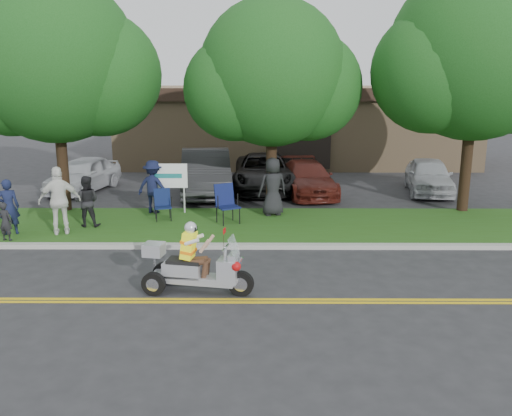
{
  "coord_description": "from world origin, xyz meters",
  "views": [
    {
      "loc": [
        0.09,
        -10.92,
        4.52
      ],
      "look_at": [
        0.01,
        2.0,
        1.38
      ],
      "focal_mm": 38.0,
      "sensor_mm": 36.0,
      "label": 1
    }
  ],
  "objects_px": {
    "trike_scooter": "(193,268)",
    "parked_car_mid": "(264,172)",
    "spectator_adult_right": "(60,201)",
    "parked_car_far_right": "(429,176)",
    "lawn_chair_b": "(226,201)",
    "parked_car_left": "(206,172)",
    "parked_car_right": "(307,178)",
    "spectator_adult_mid": "(87,201)",
    "spectator_adult_left": "(8,207)",
    "lawn_chair_a": "(163,202)",
    "parked_car_far_left": "(83,174)"
  },
  "relations": [
    {
      "from": "spectator_adult_left",
      "to": "parked_car_left",
      "type": "relative_size",
      "value": 0.31
    },
    {
      "from": "spectator_adult_right",
      "to": "parked_car_far_left",
      "type": "xyz_separation_m",
      "value": [
        -1.39,
        6.43,
        -0.39
      ]
    },
    {
      "from": "spectator_adult_left",
      "to": "parked_car_left",
      "type": "height_order",
      "value": "parked_car_left"
    },
    {
      "from": "spectator_adult_right",
      "to": "parked_car_far_right",
      "type": "xyz_separation_m",
      "value": [
        12.42,
        6.21,
        -0.39
      ]
    },
    {
      "from": "parked_car_mid",
      "to": "parked_car_right",
      "type": "xyz_separation_m",
      "value": [
        1.69,
        -0.85,
        -0.09
      ]
    },
    {
      "from": "lawn_chair_b",
      "to": "parked_car_far_right",
      "type": "distance_m",
      "value": 9.18
    },
    {
      "from": "parked_car_left",
      "to": "parked_car_far_right",
      "type": "relative_size",
      "value": 1.3
    },
    {
      "from": "parked_car_mid",
      "to": "lawn_chair_a",
      "type": "bearing_deg",
      "value": -122.32
    },
    {
      "from": "spectator_adult_mid",
      "to": "parked_car_right",
      "type": "height_order",
      "value": "spectator_adult_mid"
    },
    {
      "from": "parked_car_left",
      "to": "parked_car_far_right",
      "type": "bearing_deg",
      "value": -4.3
    },
    {
      "from": "lawn_chair_b",
      "to": "spectator_adult_mid",
      "type": "bearing_deg",
      "value": 159.13
    },
    {
      "from": "lawn_chair_b",
      "to": "parked_car_right",
      "type": "xyz_separation_m",
      "value": [
        2.91,
        4.61,
        -0.14
      ]
    },
    {
      "from": "trike_scooter",
      "to": "lawn_chair_a",
      "type": "bearing_deg",
      "value": 116.75
    },
    {
      "from": "parked_car_left",
      "to": "spectator_adult_mid",
      "type": "bearing_deg",
      "value": -127.31
    },
    {
      "from": "lawn_chair_a",
      "to": "lawn_chair_b",
      "type": "xyz_separation_m",
      "value": [
        2.03,
        -0.35,
        0.13
      ]
    },
    {
      "from": "spectator_adult_left",
      "to": "parked_car_far_left",
      "type": "bearing_deg",
      "value": -110.06
    },
    {
      "from": "trike_scooter",
      "to": "lawn_chair_a",
      "type": "height_order",
      "value": "trike_scooter"
    },
    {
      "from": "trike_scooter",
      "to": "parked_car_mid",
      "type": "distance_m",
      "value": 10.98
    },
    {
      "from": "trike_scooter",
      "to": "spectator_adult_right",
      "type": "bearing_deg",
      "value": 147.03
    },
    {
      "from": "lawn_chair_a",
      "to": "parked_car_far_right",
      "type": "relative_size",
      "value": 0.24
    },
    {
      "from": "lawn_chair_b",
      "to": "parked_car_far_left",
      "type": "height_order",
      "value": "parked_car_far_left"
    },
    {
      "from": "lawn_chair_a",
      "to": "parked_car_right",
      "type": "xyz_separation_m",
      "value": [
        4.94,
        4.26,
        -0.01
      ]
    },
    {
      "from": "lawn_chair_a",
      "to": "parked_car_right",
      "type": "distance_m",
      "value": 6.52
    },
    {
      "from": "parked_car_right",
      "to": "spectator_adult_mid",
      "type": "bearing_deg",
      "value": -151.96
    },
    {
      "from": "lawn_chair_a",
      "to": "lawn_chair_b",
      "type": "height_order",
      "value": "lawn_chair_b"
    },
    {
      "from": "lawn_chair_b",
      "to": "parked_car_left",
      "type": "height_order",
      "value": "parked_car_left"
    },
    {
      "from": "parked_car_left",
      "to": "parked_car_mid",
      "type": "bearing_deg",
      "value": 13.97
    },
    {
      "from": "parked_car_left",
      "to": "parked_car_right",
      "type": "distance_m",
      "value": 3.98
    },
    {
      "from": "spectator_adult_left",
      "to": "spectator_adult_mid",
      "type": "height_order",
      "value": "spectator_adult_left"
    },
    {
      "from": "trike_scooter",
      "to": "parked_car_left",
      "type": "relative_size",
      "value": 0.45
    },
    {
      "from": "trike_scooter",
      "to": "spectator_adult_mid",
      "type": "xyz_separation_m",
      "value": [
        -3.78,
        4.91,
        0.33
      ]
    },
    {
      "from": "lawn_chair_a",
      "to": "spectator_adult_right",
      "type": "xyz_separation_m",
      "value": [
        -2.63,
        -1.66,
        0.43
      ]
    },
    {
      "from": "parked_car_left",
      "to": "parked_car_far_left",
      "type": "bearing_deg",
      "value": 168.29
    },
    {
      "from": "parked_car_right",
      "to": "parked_car_left",
      "type": "bearing_deg",
      "value": 172.0
    },
    {
      "from": "trike_scooter",
      "to": "parked_car_far_left",
      "type": "relative_size",
      "value": 0.58
    },
    {
      "from": "trike_scooter",
      "to": "spectator_adult_right",
      "type": "height_order",
      "value": "spectator_adult_right"
    },
    {
      "from": "spectator_adult_mid",
      "to": "lawn_chair_a",
      "type": "bearing_deg",
      "value": -160.01
    },
    {
      "from": "spectator_adult_left",
      "to": "parked_car_left",
      "type": "xyz_separation_m",
      "value": [
        5.07,
        5.97,
        -0.04
      ]
    },
    {
      "from": "spectator_adult_right",
      "to": "parked_car_right",
      "type": "distance_m",
      "value": 9.62
    },
    {
      "from": "spectator_adult_right",
      "to": "parked_car_mid",
      "type": "distance_m",
      "value": 8.97
    },
    {
      "from": "parked_car_mid",
      "to": "parked_car_far_right",
      "type": "height_order",
      "value": "parked_car_mid"
    },
    {
      "from": "lawn_chair_b",
      "to": "spectator_adult_left",
      "type": "bearing_deg",
      "value": 164.8
    },
    {
      "from": "parked_car_mid",
      "to": "spectator_adult_mid",
      "type": "bearing_deg",
      "value": -132.02
    },
    {
      "from": "spectator_adult_right",
      "to": "parked_car_left",
      "type": "relative_size",
      "value": 0.37
    },
    {
      "from": "parked_car_right",
      "to": "parked_car_mid",
      "type": "bearing_deg",
      "value": 145.49
    },
    {
      "from": "spectator_adult_mid",
      "to": "spectator_adult_right",
      "type": "bearing_deg",
      "value": 57.58
    },
    {
      "from": "lawn_chair_b",
      "to": "parked_car_far_right",
      "type": "height_order",
      "value": "parked_car_far_right"
    },
    {
      "from": "parked_car_mid",
      "to": "spectator_adult_right",
      "type": "bearing_deg",
      "value": -130.84
    },
    {
      "from": "trike_scooter",
      "to": "spectator_adult_left",
      "type": "distance_m",
      "value": 7.05
    },
    {
      "from": "parked_car_far_right",
      "to": "spectator_adult_mid",
      "type": "bearing_deg",
      "value": -146.1
    }
  ]
}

